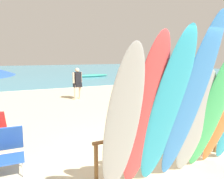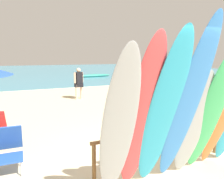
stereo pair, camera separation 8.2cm
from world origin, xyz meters
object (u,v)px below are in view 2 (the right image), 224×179
at_px(surfboard_grey_4, 193,125).
at_px(beachgoer_by_water, 79,81).
at_px(surfboard_grey_0, 119,128).
at_px(beach_chair_blue, 8,148).
at_px(distant_boat, 93,76).
at_px(surfboard_red_1, 141,119).
at_px(beachgoer_strolling, 135,84).
at_px(surfboard_teal_2, 163,114).
at_px(surfboard_green_5, 210,114).
at_px(surfboard_rack, 163,138).
at_px(surfboard_blue_3, 187,106).

height_order(surfboard_grey_4, beachgoer_by_water, surfboard_grey_4).
relative_size(surfboard_grey_0, beach_chair_blue, 2.97).
bearing_deg(distant_boat, beachgoer_by_water, -113.20).
bearing_deg(beachgoer_by_water, beach_chair_blue, 37.42).
height_order(beachgoer_by_water, distant_boat, beachgoer_by_water).
xyz_separation_m(surfboard_grey_4, distant_boat, (4.92, 18.81, -0.83)).
bearing_deg(surfboard_red_1, beachgoer_strolling, 61.69).
bearing_deg(surfboard_teal_2, distant_boat, 74.17).
bearing_deg(surfboard_green_5, surfboard_red_1, -173.43).
height_order(surfboard_grey_4, beachgoer_strolling, surfboard_grey_4).
bearing_deg(surfboard_rack, surfboard_red_1, -144.83).
bearing_deg(beachgoer_strolling, beach_chair_blue, 165.50).
bearing_deg(beachgoer_strolling, surfboard_green_5, -159.88).
distance_m(surfboard_blue_3, beachgoer_strolling, 6.19).
bearing_deg(surfboard_blue_3, distant_boat, 72.79).
relative_size(surfboard_grey_4, beachgoer_by_water, 1.29).
relative_size(beachgoer_by_water, distant_boat, 0.40).
relative_size(surfboard_red_1, surfboard_teal_2, 0.96).
bearing_deg(distant_boat, surfboard_blue_3, -105.48).
relative_size(beachgoer_strolling, distant_boat, 0.41).
xyz_separation_m(beachgoer_by_water, beachgoer_strolling, (1.85, -2.39, 0.02)).
height_order(beachgoer_strolling, distant_boat, beachgoer_strolling).
relative_size(surfboard_green_5, distant_boat, 0.62).
height_order(beachgoer_by_water, beach_chair_blue, beachgoer_by_water).
xyz_separation_m(beachgoer_strolling, beach_chair_blue, (-5.01, -3.84, -0.49)).
relative_size(beachgoer_by_water, beachgoer_strolling, 0.98).
bearing_deg(surfboard_rack, surfboard_grey_0, -152.63).
height_order(surfboard_rack, beachgoer_by_water, beachgoer_by_water).
bearing_deg(surfboard_grey_0, surfboard_teal_2, 2.26).
xyz_separation_m(surfboard_rack, beach_chair_blue, (-2.73, 1.09, -0.14)).
height_order(surfboard_green_5, beachgoer_by_water, surfboard_green_5).
relative_size(surfboard_rack, surfboard_blue_3, 1.03).
height_order(surfboard_red_1, beachgoer_by_water, surfboard_red_1).
distance_m(surfboard_grey_4, beachgoer_strolling, 5.88).
bearing_deg(surfboard_grey_0, surfboard_grey_4, 9.06).
distance_m(surfboard_teal_2, surfboard_green_5, 1.07).
bearing_deg(surfboard_teal_2, surfboard_red_1, 172.40).
height_order(surfboard_rack, surfboard_teal_2, surfboard_teal_2).
bearing_deg(beach_chair_blue, beachgoer_by_water, 65.23).
distance_m(surfboard_grey_0, distant_boat, 20.00).
distance_m(surfboard_grey_4, distant_boat, 19.46).
bearing_deg(surfboard_green_5, beachgoer_by_water, 96.25).
bearing_deg(surfboard_teal_2, surfboard_grey_4, 11.51).
relative_size(surfboard_teal_2, beachgoer_by_water, 1.72).
distance_m(surfboard_blue_3, surfboard_green_5, 0.68).
bearing_deg(beachgoer_by_water, surfboard_rack, 60.97).
relative_size(surfboard_grey_0, surfboard_green_5, 1.01).
bearing_deg(surfboard_red_1, surfboard_grey_0, -175.40).
bearing_deg(surfboard_teal_2, beach_chair_blue, 141.04).
relative_size(surfboard_grey_0, beachgoer_strolling, 1.53).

